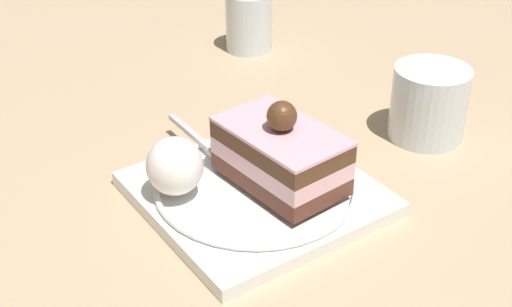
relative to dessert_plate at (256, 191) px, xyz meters
name	(u,v)px	position (x,y,z in m)	size (l,w,h in m)	color
ground_plane	(225,205)	(0.01, 0.03, -0.01)	(2.40, 2.40, 0.00)	tan
dessert_plate	(256,191)	(0.00, 0.00, 0.00)	(0.22, 0.22, 0.02)	white
cake_slice	(281,154)	(-0.01, -0.02, 0.04)	(0.12, 0.08, 0.08)	brown
whipped_cream_dollop	(175,166)	(0.04, 0.06, 0.04)	(0.05, 0.05, 0.05)	white
fork	(204,144)	(0.08, -0.01, 0.01)	(0.13, 0.03, 0.00)	silver
drink_glass_near	(249,25)	(0.26, -0.23, 0.02)	(0.06, 0.06, 0.08)	silver
drink_glass_far	(428,106)	(-0.04, -0.21, 0.03)	(0.08, 0.08, 0.08)	silver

